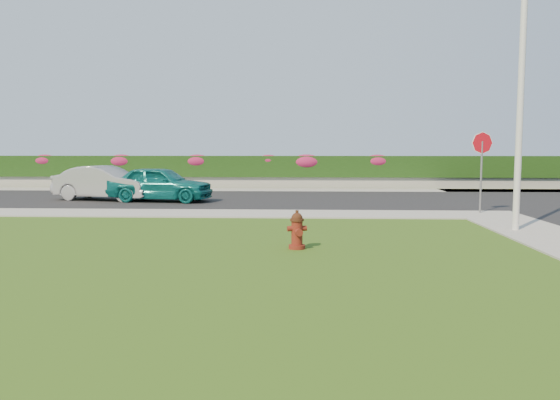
{
  "coord_description": "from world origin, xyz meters",
  "views": [
    {
      "loc": [
        1.3,
        -8.05,
        2.05
      ],
      "look_at": [
        0.73,
        4.25,
        0.9
      ],
      "focal_mm": 35.0,
      "sensor_mm": 36.0,
      "label": 1
    }
  ],
  "objects_px": {
    "sedan_teal": "(160,184)",
    "utility_pole": "(520,110)",
    "fire_hydrant": "(297,231)",
    "stop_sign": "(482,153)",
    "sedan_silver": "(106,183)"
  },
  "relations": [
    {
      "from": "sedan_teal",
      "to": "utility_pole",
      "type": "bearing_deg",
      "value": -115.19
    },
    {
      "from": "fire_hydrant",
      "to": "stop_sign",
      "type": "distance_m",
      "value": 8.7
    },
    {
      "from": "fire_hydrant",
      "to": "stop_sign",
      "type": "height_order",
      "value": "stop_sign"
    },
    {
      "from": "sedan_teal",
      "to": "stop_sign",
      "type": "relative_size",
      "value": 1.54
    },
    {
      "from": "stop_sign",
      "to": "sedan_teal",
      "type": "bearing_deg",
      "value": 173.73
    },
    {
      "from": "sedan_teal",
      "to": "sedan_silver",
      "type": "relative_size",
      "value": 0.98
    },
    {
      "from": "sedan_teal",
      "to": "sedan_silver",
      "type": "distance_m",
      "value": 2.35
    },
    {
      "from": "fire_hydrant",
      "to": "sedan_silver",
      "type": "height_order",
      "value": "sedan_silver"
    },
    {
      "from": "fire_hydrant",
      "to": "sedan_teal",
      "type": "distance_m",
      "value": 11.07
    },
    {
      "from": "fire_hydrant",
      "to": "utility_pole",
      "type": "distance_m",
      "value": 6.59
    },
    {
      "from": "stop_sign",
      "to": "fire_hydrant",
      "type": "bearing_deg",
      "value": -121.83
    },
    {
      "from": "sedan_teal",
      "to": "sedan_silver",
      "type": "xyz_separation_m",
      "value": [
        -2.31,
        0.42,
        -0.01
      ]
    },
    {
      "from": "stop_sign",
      "to": "sedan_silver",
      "type": "bearing_deg",
      "value": 174.73
    },
    {
      "from": "sedan_silver",
      "to": "stop_sign",
      "type": "xyz_separation_m",
      "value": [
        13.45,
        -3.69,
        1.22
      ]
    },
    {
      "from": "utility_pole",
      "to": "stop_sign",
      "type": "relative_size",
      "value": 2.31
    }
  ]
}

